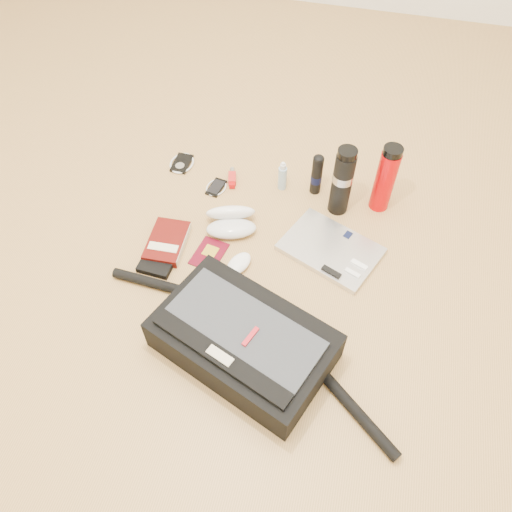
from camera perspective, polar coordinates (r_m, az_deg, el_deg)
name	(u,v)px	position (r m, az deg, el deg)	size (l,w,h in m)	color
ground	(250,277)	(1.73, -0.75, -2.45)	(4.00, 4.00, 0.00)	tan
messenger_bag	(243,340)	(1.52, -1.54, -9.56)	(1.01, 0.49, 0.15)	black
laptop	(331,249)	(1.81, 8.54, 0.76)	(0.39, 0.34, 0.03)	silver
book	(167,242)	(1.83, -10.09, 1.58)	(0.14, 0.20, 0.04)	#4E0B07
passport	(209,254)	(1.79, -5.38, 0.26)	(0.12, 0.15, 0.01)	#540515
mouse	(239,264)	(1.74, -1.98, -0.88)	(0.10, 0.13, 0.04)	white
sunglasses_case	(231,221)	(1.84, -2.89, 4.04)	(0.22, 0.20, 0.11)	silver
ipod	(182,163)	(2.13, -8.47, 10.44)	(0.10, 0.11, 0.01)	black
phone	(216,187)	(2.01, -4.57, 7.83)	(0.09, 0.10, 0.01)	black
inhaler	(232,178)	(2.03, -2.74, 8.91)	(0.05, 0.11, 0.03)	red
spray_bottle	(282,177)	(1.97, 3.04, 9.00)	(0.04, 0.04, 0.13)	#91B2C8
aerosol_can	(317,174)	(1.95, 6.95, 9.25)	(0.05, 0.05, 0.18)	black
thermos_black	(342,181)	(1.85, 9.83, 8.43)	(0.10, 0.10, 0.29)	black
thermos_red	(385,179)	(1.90, 14.56, 8.54)	(0.09, 0.09, 0.28)	#C00406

